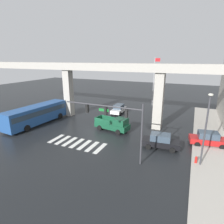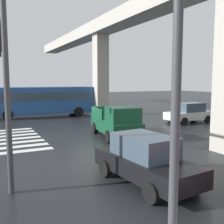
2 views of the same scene
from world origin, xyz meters
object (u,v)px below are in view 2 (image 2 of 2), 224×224
Objects in this scene: pickup_truck at (116,123)px; sedan_white at (189,113)px; street_lamp_near_corner at (178,22)px; city_bus at (39,100)px; sedan_black at (145,160)px.

pickup_truck reaches higher than sedan_white.
pickup_truck is 12.92m from street_lamp_near_corner.
street_lamp_near_corner reaches higher than sedan_white.
street_lamp_near_corner reaches higher than city_bus.
pickup_truck is 0.73× the size of street_lamp_near_corner.
city_bus is at bearing -169.16° from pickup_truck.
city_bus reaches higher than sedan_white.
city_bus reaches higher than sedan_black.
sedan_white is at bearing 107.91° from pickup_truck.
city_bus is at bearing 174.21° from street_lamp_near_corner.
street_lamp_near_corner is (11.45, -4.80, 3.57)m from pickup_truck.
city_bus is 19.63m from sedan_black.
city_bus reaches higher than pickup_truck.
city_bus is at bearing 179.54° from sedan_black.
street_lamp_near_corner is at bearing -27.90° from sedan_black.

